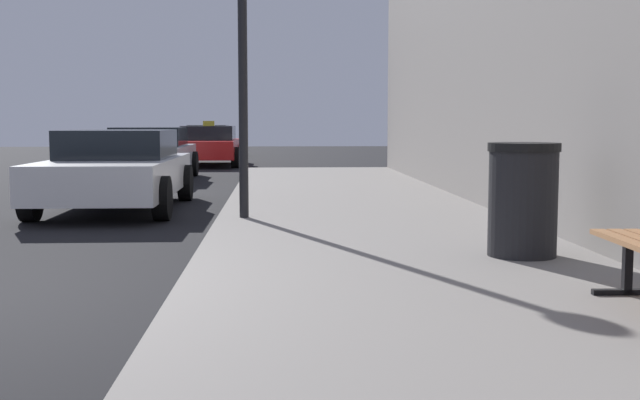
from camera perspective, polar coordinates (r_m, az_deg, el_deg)
sidewalk at (r=6.20m, az=8.28°, el=-6.80°), size 4.00×32.00×0.15m
trash_bin at (r=7.66m, az=14.28°, el=0.06°), size 0.67×0.67×1.06m
street_lamp at (r=10.56m, az=-5.58°, el=13.59°), size 0.36×0.36×3.93m
car_white at (r=13.13m, az=-14.31°, el=2.15°), size 2.06×4.54×1.27m
car_silver at (r=19.62m, az=-12.13°, el=3.28°), size 2.05×4.36×1.27m
car_red at (r=26.00m, az=-7.96°, el=3.89°), size 2.07×4.56×1.43m
car_yellow at (r=32.80m, az=-7.99°, el=4.23°), size 1.98×4.55×1.27m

